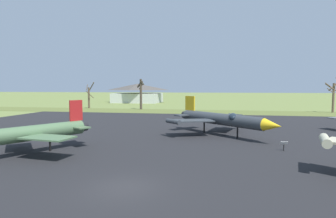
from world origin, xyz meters
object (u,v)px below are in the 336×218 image
object	(u,v)px
jet_fighter_front_left	(15,135)
info_placard_rear_left	(284,145)
jet_fighter_rear_left	(221,119)
visitor_building	(138,93)

from	to	relation	value
jet_fighter_front_left	info_placard_rear_left	distance (m)	23.42
jet_fighter_rear_left	visitor_building	bearing A→B (deg)	114.61
jet_fighter_front_left	jet_fighter_rear_left	world-z (taller)	jet_fighter_rear_left
jet_fighter_front_left	visitor_building	world-z (taller)	visitor_building
visitor_building	jet_fighter_front_left	bearing A→B (deg)	-79.83
visitor_building	jet_fighter_rear_left	bearing A→B (deg)	-65.39
info_placard_rear_left	jet_fighter_rear_left	bearing A→B (deg)	127.90
jet_fighter_rear_left	jet_fighter_front_left	bearing A→B (deg)	-140.67
info_placard_rear_left	visitor_building	xyz separation A→B (m)	(-37.35, 76.50, 3.02)
jet_fighter_front_left	info_placard_rear_left	world-z (taller)	jet_fighter_front_left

